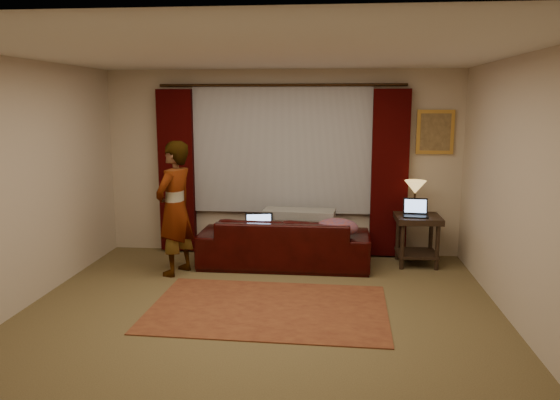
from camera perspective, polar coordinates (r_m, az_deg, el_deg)
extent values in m
cube|color=brown|center=(5.65, -2.25, -12.25)|extent=(5.00, 5.00, 0.01)
cube|color=silver|center=(5.24, -2.46, 15.11)|extent=(5.00, 5.00, 0.02)
cube|color=beige|center=(7.75, 0.21, 3.89)|extent=(5.00, 0.02, 2.60)
cube|color=beige|center=(2.89, -9.25, -7.03)|extent=(5.00, 0.02, 2.60)
cube|color=beige|center=(6.15, -26.09, 1.20)|extent=(0.02, 5.00, 2.60)
cube|color=beige|center=(5.53, 24.25, 0.44)|extent=(0.02, 5.00, 2.60)
cube|color=#9F9FA7|center=(7.67, 0.16, 5.33)|extent=(2.50, 0.05, 1.80)
cube|color=black|center=(7.94, -10.73, 2.99)|extent=(0.50, 0.14, 2.30)
cube|color=black|center=(7.66, 11.38, 2.71)|extent=(0.50, 0.14, 2.30)
cylinder|color=black|center=(7.60, 0.13, 11.92)|extent=(0.04, 0.04, 3.40)
cube|color=gold|center=(7.77, 15.91, 6.85)|extent=(0.50, 0.04, 0.60)
imported|color=black|center=(7.23, 0.46, -3.40)|extent=(2.24, 0.98, 0.90)
cube|color=gray|center=(7.30, 2.03, 0.44)|extent=(0.98, 0.45, 0.11)
ellipsoid|color=#774355|center=(7.00, 5.98, -2.95)|extent=(0.63, 0.54, 0.23)
cube|color=brown|center=(5.87, -1.22, -11.24)|extent=(2.53, 1.72, 0.01)
cube|color=black|center=(7.51, 14.12, -4.10)|extent=(0.59, 0.59, 0.67)
imported|color=gray|center=(6.93, -10.92, -0.87)|extent=(0.64, 0.64, 1.69)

